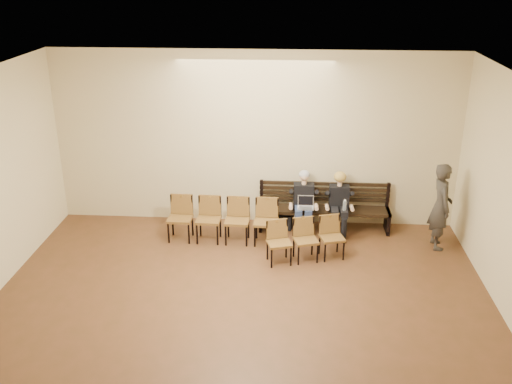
# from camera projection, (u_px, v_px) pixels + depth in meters

# --- Properties ---
(room_walls) EXTENTS (8.02, 10.01, 3.51)m
(room_walls) POSITION_uv_depth(u_px,v_px,m) (232.00, 178.00, 7.05)
(room_walls) COLOR beige
(room_walls) RESTS_ON ground
(bench) EXTENTS (2.60, 0.90, 0.45)m
(bench) POSITION_uv_depth(u_px,v_px,m) (324.00, 219.00, 11.41)
(bench) COLOR black
(bench) RESTS_ON ground
(seated_man) EXTENTS (0.49, 0.68, 1.19)m
(seated_man) POSITION_uv_depth(u_px,v_px,m) (303.00, 204.00, 11.18)
(seated_man) COLOR black
(seated_man) RESTS_ON ground
(seated_woman) EXTENTS (0.48, 0.66, 1.11)m
(seated_woman) POSITION_uv_depth(u_px,v_px,m) (339.00, 207.00, 11.15)
(seated_woman) COLOR black
(seated_woman) RESTS_ON ground
(laptop) EXTENTS (0.34, 0.29, 0.23)m
(laptop) POSITION_uv_depth(u_px,v_px,m) (306.00, 209.00, 11.03)
(laptop) COLOR silver
(laptop) RESTS_ON bench
(water_bottle) EXTENTS (0.08, 0.08, 0.23)m
(water_bottle) POSITION_uv_depth(u_px,v_px,m) (344.00, 211.00, 10.96)
(water_bottle) COLOR silver
(water_bottle) RESTS_ON bench
(bag) EXTENTS (0.47, 0.36, 0.31)m
(bag) POSITION_uv_depth(u_px,v_px,m) (282.00, 220.00, 11.51)
(bag) COLOR black
(bag) RESTS_ON ground
(passerby) EXTENTS (0.48, 0.71, 1.90)m
(passerby) POSITION_uv_depth(u_px,v_px,m) (442.00, 200.00, 10.45)
(passerby) COLOR #332F2A
(passerby) RESTS_ON ground
(chair_row_front) EXTENTS (2.12, 0.53, 0.87)m
(chair_row_front) POSITION_uv_depth(u_px,v_px,m) (223.00, 220.00, 10.85)
(chair_row_front) COLOR brown
(chair_row_front) RESTS_ON ground
(chair_row_back) EXTENTS (1.45, 0.79, 0.77)m
(chair_row_back) POSITION_uv_depth(u_px,v_px,m) (306.00, 241.00, 10.18)
(chair_row_back) COLOR brown
(chair_row_back) RESTS_ON ground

